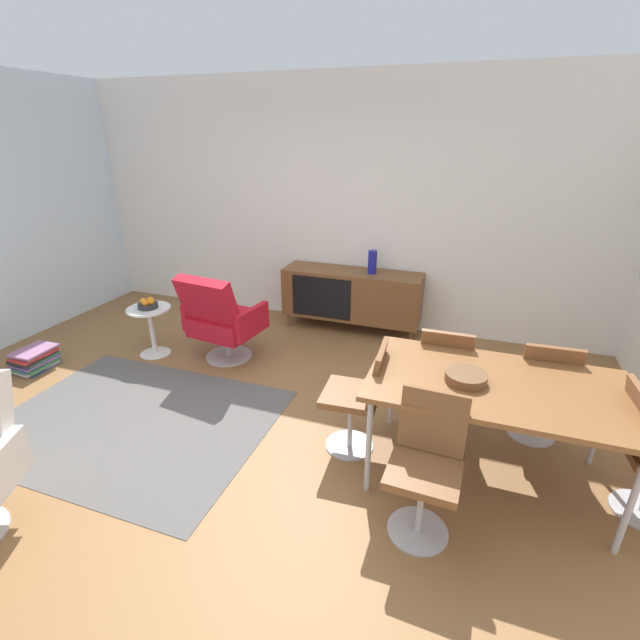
{
  "coord_description": "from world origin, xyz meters",
  "views": [
    {
      "loc": [
        1.6,
        -2.45,
        2.19
      ],
      "look_at": [
        0.51,
        0.63,
        0.81
      ],
      "focal_mm": 25.05,
      "sensor_mm": 36.0,
      "label": 1
    }
  ],
  "objects_px": {
    "dining_table": "(497,389)",
    "dining_chair_back_left": "(444,370)",
    "sideboard": "(351,294)",
    "side_table_round": "(151,326)",
    "fruit_bowl": "(148,304)",
    "vase_cobalt": "(372,262)",
    "dining_chair_near_window": "(359,394)",
    "dining_chair_back_right": "(542,386)",
    "wooden_bowl_on_table": "(466,377)",
    "lounge_chair_red": "(221,318)",
    "magazine_stack": "(35,359)",
    "dining_chair_front_left": "(426,462)"
  },
  "relations": [
    {
      "from": "dining_table",
      "to": "dining_chair_back_right",
      "type": "relative_size",
      "value": 1.87
    },
    {
      "from": "dining_chair_back_right",
      "to": "lounge_chair_red",
      "type": "height_order",
      "value": "lounge_chair_red"
    },
    {
      "from": "dining_chair_back_left",
      "to": "magazine_stack",
      "type": "relative_size",
      "value": 2.14
    },
    {
      "from": "dining_chair_back_left",
      "to": "fruit_bowl",
      "type": "bearing_deg",
      "value": 175.84
    },
    {
      "from": "dining_chair_near_window",
      "to": "lounge_chair_red",
      "type": "height_order",
      "value": "lounge_chair_red"
    },
    {
      "from": "dining_chair_near_window",
      "to": "fruit_bowl",
      "type": "bearing_deg",
      "value": 162.49
    },
    {
      "from": "dining_chair_back_right",
      "to": "dining_chair_back_left",
      "type": "bearing_deg",
      "value": -180.0
    },
    {
      "from": "vase_cobalt",
      "to": "dining_chair_back_right",
      "type": "relative_size",
      "value": 0.3
    },
    {
      "from": "lounge_chair_red",
      "to": "magazine_stack",
      "type": "distance_m",
      "value": 1.89
    },
    {
      "from": "wooden_bowl_on_table",
      "to": "dining_chair_front_left",
      "type": "xyz_separation_m",
      "value": [
        -0.15,
        -0.51,
        -0.3
      ]
    },
    {
      "from": "sideboard",
      "to": "lounge_chair_red",
      "type": "height_order",
      "value": "lounge_chair_red"
    },
    {
      "from": "dining_chair_near_window",
      "to": "dining_chair_front_left",
      "type": "relative_size",
      "value": 1.0
    },
    {
      "from": "wooden_bowl_on_table",
      "to": "dining_chair_front_left",
      "type": "bearing_deg",
      "value": -106.77
    },
    {
      "from": "dining_chair_back_right",
      "to": "magazine_stack",
      "type": "relative_size",
      "value": 2.14
    },
    {
      "from": "vase_cobalt",
      "to": "dining_chair_front_left",
      "type": "height_order",
      "value": "vase_cobalt"
    },
    {
      "from": "vase_cobalt",
      "to": "dining_chair_near_window",
      "type": "relative_size",
      "value": 0.3
    },
    {
      "from": "dining_chair_near_window",
      "to": "dining_chair_back_left",
      "type": "distance_m",
      "value": 0.77
    },
    {
      "from": "fruit_bowl",
      "to": "magazine_stack",
      "type": "height_order",
      "value": "fruit_bowl"
    },
    {
      "from": "dining_chair_near_window",
      "to": "lounge_chair_red",
      "type": "distance_m",
      "value": 1.9
    },
    {
      "from": "dining_table",
      "to": "dining_chair_near_window",
      "type": "height_order",
      "value": "dining_chair_near_window"
    },
    {
      "from": "sideboard",
      "to": "vase_cobalt",
      "type": "relative_size",
      "value": 6.18
    },
    {
      "from": "dining_table",
      "to": "lounge_chair_red",
      "type": "distance_m",
      "value": 2.73
    },
    {
      "from": "wooden_bowl_on_table",
      "to": "fruit_bowl",
      "type": "height_order",
      "value": "wooden_bowl_on_table"
    },
    {
      "from": "dining_chair_near_window",
      "to": "wooden_bowl_on_table",
      "type": "bearing_deg",
      "value": -4.44
    },
    {
      "from": "wooden_bowl_on_table",
      "to": "vase_cobalt",
      "type": "bearing_deg",
      "value": 117.49
    },
    {
      "from": "side_table_round",
      "to": "dining_chair_back_left",
      "type": "bearing_deg",
      "value": -4.15
    },
    {
      "from": "sideboard",
      "to": "dining_chair_near_window",
      "type": "distance_m",
      "value": 2.19
    },
    {
      "from": "side_table_round",
      "to": "fruit_bowl",
      "type": "height_order",
      "value": "fruit_bowl"
    },
    {
      "from": "dining_chair_near_window",
      "to": "side_table_round",
      "type": "distance_m",
      "value": 2.57
    },
    {
      "from": "wooden_bowl_on_table",
      "to": "fruit_bowl",
      "type": "distance_m",
      "value": 3.26
    },
    {
      "from": "dining_chair_back_left",
      "to": "side_table_round",
      "type": "bearing_deg",
      "value": 175.85
    },
    {
      "from": "dining_table",
      "to": "dining_chair_back_left",
      "type": "height_order",
      "value": "dining_chair_back_left"
    },
    {
      "from": "sideboard",
      "to": "side_table_round",
      "type": "relative_size",
      "value": 3.08
    },
    {
      "from": "wooden_bowl_on_table",
      "to": "dining_chair_back_right",
      "type": "height_order",
      "value": "dining_chair_back_right"
    },
    {
      "from": "vase_cobalt",
      "to": "wooden_bowl_on_table",
      "type": "bearing_deg",
      "value": -62.51
    },
    {
      "from": "wooden_bowl_on_table",
      "to": "dining_chair_front_left",
      "type": "distance_m",
      "value": 0.61
    },
    {
      "from": "sideboard",
      "to": "dining_chair_back_right",
      "type": "height_order",
      "value": "dining_chair_back_right"
    },
    {
      "from": "sideboard",
      "to": "dining_table",
      "type": "xyz_separation_m",
      "value": [
        1.54,
        -2.09,
        0.26
      ]
    },
    {
      "from": "dining_table",
      "to": "dining_chair_near_window",
      "type": "bearing_deg",
      "value": 179.77
    },
    {
      "from": "dining_chair_back_left",
      "to": "lounge_chair_red",
      "type": "bearing_deg",
      "value": 171.11
    },
    {
      "from": "vase_cobalt",
      "to": "wooden_bowl_on_table",
      "type": "height_order",
      "value": "vase_cobalt"
    },
    {
      "from": "vase_cobalt",
      "to": "side_table_round",
      "type": "bearing_deg",
      "value": -146.98
    },
    {
      "from": "sideboard",
      "to": "fruit_bowl",
      "type": "distance_m",
      "value": 2.23
    },
    {
      "from": "side_table_round",
      "to": "fruit_bowl",
      "type": "relative_size",
      "value": 2.6
    },
    {
      "from": "dining_chair_front_left",
      "to": "dining_chair_back_left",
      "type": "height_order",
      "value": "same"
    },
    {
      "from": "dining_table",
      "to": "wooden_bowl_on_table",
      "type": "xyz_separation_m",
      "value": [
        -0.19,
        -0.05,
        0.07
      ]
    },
    {
      "from": "dining_chair_near_window",
      "to": "dining_chair_back_left",
      "type": "relative_size",
      "value": 1.0
    },
    {
      "from": "dining_chair_front_left",
      "to": "dining_chair_back_left",
      "type": "relative_size",
      "value": 1.0
    },
    {
      "from": "magazine_stack",
      "to": "lounge_chair_red",
      "type": "bearing_deg",
      "value": 25.77
    },
    {
      "from": "vase_cobalt",
      "to": "dining_table",
      "type": "relative_size",
      "value": 0.16
    }
  ]
}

